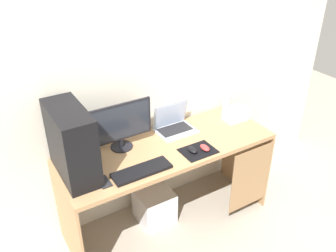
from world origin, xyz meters
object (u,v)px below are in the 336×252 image
Objects in this scene: monitor at (121,125)px; projector at (236,114)px; cell_phone at (104,182)px; subwoofer at (154,205)px; mouse_right at (205,148)px; speaker at (226,103)px; keyboard at (142,171)px; mouse_left at (192,150)px; laptop at (174,125)px; pc_tower at (72,143)px.

monitor is 2.47× the size of projector.
subwoofer is at bearing 24.77° from cell_phone.
monitor reaches higher than mouse_right.
mouse_right is at bearing -34.37° from monitor.
mouse_right is (-0.53, -0.41, -0.06)m from speaker.
keyboard is 0.72m from subwoofer.
speaker is 1.72× the size of mouse_left.
mouse_left is 0.74× the size of cell_phone.
monitor reaches higher than laptop.
keyboard is at bearing -177.38° from mouse_left.
mouse_right is (0.92, -0.23, -0.22)m from pc_tower.
monitor is 1.05m from projector.
mouse_right is (0.53, -0.01, 0.01)m from keyboard.
speaker is 1.72× the size of mouse_right.
cell_phone is (-0.27, 0.03, -0.01)m from keyboard.
cell_phone reaches higher than subwoofer.
pc_tower is 0.98m from mouse_right.
monitor is 0.65m from mouse_right.
subwoofer is at bearing -170.14° from speaker.
pc_tower is at bearing 149.66° from keyboard.
laptop is 0.38m from mouse_right.
mouse_right is (0.04, -0.38, -0.02)m from laptop.
laptop reaches higher than mouse_right.
pc_tower is 2.98× the size of speaker.
mouse_left reaches higher than subwoofer.
projector reaches higher than cell_phone.
keyboard is at bearing 179.46° from mouse_right.
cell_phone is at bearing -58.29° from pc_tower.
monitor is (0.40, 0.12, -0.05)m from pc_tower.
speaker is at bearing 6.95° from pc_tower.
cell_phone is (-1.33, -0.38, -0.08)m from speaker.
pc_tower reaches higher than cell_phone.
laptop is at bearing 9.21° from pc_tower.
subwoofer is at bearing 130.40° from mouse_left.
mouse_left is (0.83, -0.21, -0.22)m from pc_tower.
keyboard is 0.44m from mouse_left.
subwoofer is at bearing 178.92° from projector.
laptop is 0.83m from cell_phone.
mouse_right is at bearing -142.45° from speaker.
speaker is (1.45, 0.18, -0.16)m from pc_tower.
mouse_left reaches higher than cell_phone.
monitor is 0.39m from keyboard.
keyboard is at bearing -166.83° from projector.
monitor is at bearing -177.42° from laptop.
mouse_left is at bearing 2.62° from keyboard.
speaker is at bearing 3.03° from monitor.
speaker is at bearing 3.41° from laptop.
laptop is at bearing 95.93° from mouse_right.
speaker is at bearing 15.73° from cell_phone.
projector is 0.65m from mouse_left.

